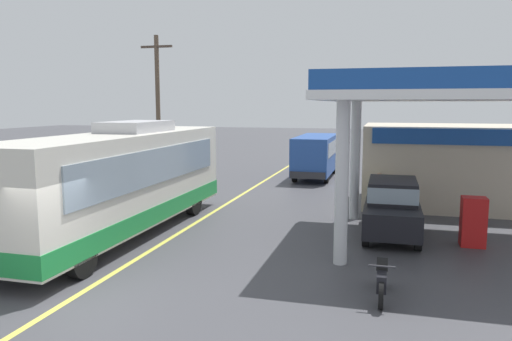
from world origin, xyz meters
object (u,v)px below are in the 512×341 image
Objects in this scene: car_at_pump at (392,205)px; motorcycle_parked_forecourt at (382,278)px; pedestrian_by_shop at (379,191)px; minibus_opposing_lane at (316,152)px; coach_bus_main at (122,183)px; pedestrian_near_pump at (395,199)px.

motorcycle_parked_forecourt is at bearing -92.50° from car_at_pump.
pedestrian_by_shop is (-0.47, 2.86, -0.08)m from car_at_pump.
car_at_pump is 0.69× the size of minibus_opposing_lane.
coach_bus_main reaches higher than pedestrian_near_pump.
car_at_pump is at bearing 14.83° from coach_bus_main.
car_at_pump is 2.53× the size of pedestrian_by_shop.
coach_bus_main reaches higher than minibus_opposing_lane.
pedestrian_by_shop is (-0.23, 8.35, 0.49)m from motorcycle_parked_forecourt.
coach_bus_main is 6.65× the size of pedestrian_by_shop.
car_at_pump is 1.45m from pedestrian_near_pump.
minibus_opposing_lane is 3.41× the size of motorcycle_parked_forecourt.
minibus_opposing_lane is 3.69× the size of pedestrian_by_shop.
minibus_opposing_lane reaches higher than pedestrian_by_shop.
pedestrian_by_shop is at bearing 99.29° from car_at_pump.
coach_bus_main reaches higher than pedestrian_by_shop.
pedestrian_near_pump is at bearing -68.18° from pedestrian_by_shop.
coach_bus_main is 9.54m from pedestrian_by_shop.
pedestrian_near_pump is at bearing -67.92° from minibus_opposing_lane.
coach_bus_main is 2.63× the size of car_at_pump.
pedestrian_by_shop is (3.76, -9.26, -0.54)m from minibus_opposing_lane.
coach_bus_main is 6.13× the size of motorcycle_parked_forecourt.
coach_bus_main is at bearing -106.52° from minibus_opposing_lane.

